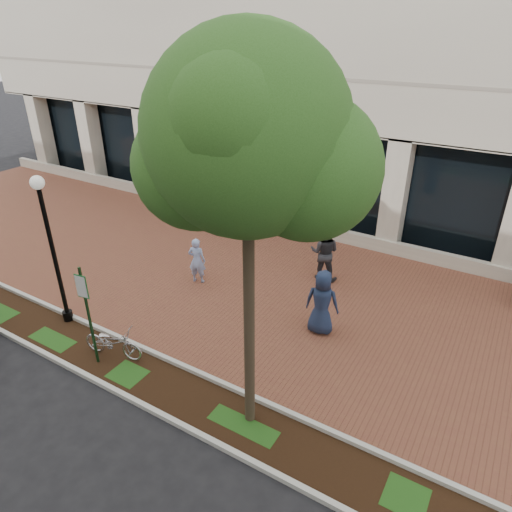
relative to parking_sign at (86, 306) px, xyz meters
The scene contains 12 objects.
ground 6.23m from the parking_sign, 66.05° to the left, with size 120.00×120.00×0.00m, color black.
brick_plaza 6.23m from the parking_sign, 66.05° to the left, with size 40.00×9.00×0.01m, color brown.
planting_strip 2.99m from the parking_sign, ahead, with size 40.00×1.50×0.01m, color black.
curb_plaza_side 3.11m from the parking_sign, 21.66° to the left, with size 40.00×0.12×0.12m, color beige.
curb_street_side 3.00m from the parking_sign, 12.46° to the right, with size 40.00×0.12×0.12m, color beige.
parking_sign is the anchor object (origin of this frame).
lamppost 2.46m from the parking_sign, 158.43° to the left, with size 0.36×0.36×4.38m.
street_tree 6.14m from the parking_sign, ahead, with size 4.06×3.39×7.93m.
locked_bicycle 1.39m from the parking_sign, 66.36° to the left, with size 0.58×1.67×0.88m, color #B4B4B8.
pedestrian_left 4.69m from the parking_sign, 93.36° to the left, with size 0.58×0.38×1.59m, color #94A9DD.
pedestrian_mid 7.68m from the parking_sign, 65.02° to the left, with size 0.97×0.76×2.00m, color #28282D.
pedestrian_right 6.08m from the parking_sign, 43.84° to the left, with size 0.93×0.61×1.91m, color #1C2846.
Camera 1 is at (5.76, -11.19, 7.86)m, focal length 32.00 mm.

